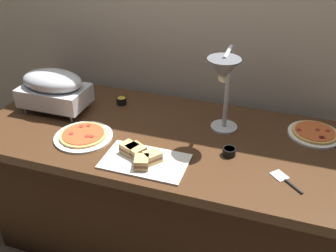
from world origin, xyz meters
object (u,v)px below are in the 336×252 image
at_px(chafing_dish, 54,88).
at_px(pizza_plate_center, 314,133).
at_px(heat_lamp, 224,77).
at_px(sauce_cup_far, 122,101).
at_px(sandwich_platter, 142,158).
at_px(pizza_plate_front, 83,136).
at_px(serving_spatula, 286,181).
at_px(sauce_cup_near, 229,151).

bearing_deg(chafing_dish, pizza_plate_center, 7.34).
relative_size(heat_lamp, pizza_plate_center, 1.72).
distance_m(chafing_dish, sauce_cup_far, 0.39).
height_order(chafing_dish, sandwich_platter, chafing_dish).
bearing_deg(pizza_plate_front, sauce_cup_far, 85.72).
distance_m(heat_lamp, sandwich_platter, 0.53).
bearing_deg(pizza_plate_front, sandwich_platter, -14.21).
relative_size(sandwich_platter, serving_spatula, 2.66).
height_order(chafing_dish, sauce_cup_near, chafing_dish).
xyz_separation_m(pizza_plate_center, sandwich_platter, (-0.75, -0.49, 0.01)).
distance_m(chafing_dish, heat_lamp, 0.97).
height_order(pizza_plate_front, sauce_cup_far, sauce_cup_far).
bearing_deg(heat_lamp, sandwich_platter, -136.93).
bearing_deg(sauce_cup_near, chafing_dish, 172.69).
height_order(sandwich_platter, sauce_cup_far, sandwich_platter).
relative_size(heat_lamp, sauce_cup_far, 7.80).
distance_m(sauce_cup_near, serving_spatula, 0.29).
bearing_deg(chafing_dish, pizza_plate_front, -36.48).
relative_size(sandwich_platter, sauce_cup_near, 6.16).
xyz_separation_m(chafing_dish, sauce_cup_far, (0.32, 0.18, -0.11)).
distance_m(pizza_plate_front, serving_spatula, 0.99).
height_order(sauce_cup_near, serving_spatula, sauce_cup_near).
distance_m(heat_lamp, pizza_plate_front, 0.76).
bearing_deg(sauce_cup_far, heat_lamp, -18.37).
bearing_deg(pizza_plate_front, chafing_dish, 143.52).
bearing_deg(sauce_cup_far, pizza_plate_front, -94.28).
xyz_separation_m(heat_lamp, serving_spatula, (0.34, -0.22, -0.35)).
bearing_deg(sandwich_platter, chafing_dish, 154.69).
relative_size(pizza_plate_front, pizza_plate_center, 1.11).
distance_m(sauce_cup_far, serving_spatula, 1.05).
bearing_deg(pizza_plate_center, heat_lamp, -155.42).
relative_size(chafing_dish, heat_lamp, 0.81).
relative_size(pizza_plate_front, sandwich_platter, 0.75).
relative_size(chafing_dish, sandwich_platter, 0.95).
distance_m(chafing_dish, sandwich_platter, 0.73).
relative_size(heat_lamp, sauce_cup_near, 7.20).
xyz_separation_m(pizza_plate_front, sandwich_platter, (0.36, -0.09, 0.01)).
distance_m(heat_lamp, pizza_plate_center, 0.60).
height_order(heat_lamp, pizza_plate_center, heat_lamp).
bearing_deg(sauce_cup_near, sauce_cup_far, 155.90).
bearing_deg(sandwich_platter, sauce_cup_near, 25.42).
bearing_deg(sandwich_platter, heat_lamp, 43.07).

